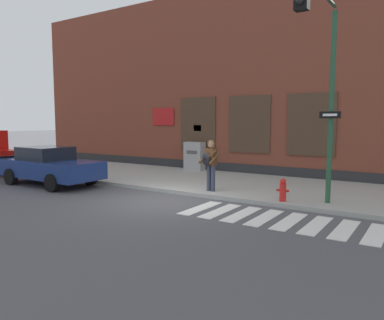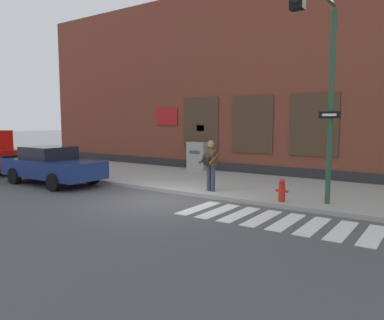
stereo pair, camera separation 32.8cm
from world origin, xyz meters
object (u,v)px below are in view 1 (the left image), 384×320
traffic_light (322,63)px  utility_box (195,156)px  red_car (49,166)px  fire_hydrant (283,190)px  busker (210,162)px

traffic_light → utility_box: (-7.32, 5.27, -3.24)m
red_car → utility_box: bearing=63.8°
traffic_light → fire_hydrant: size_ratio=8.18×
red_car → traffic_light: size_ratio=0.81×
utility_box → fire_hydrant: (6.14, -4.61, -0.35)m
red_car → fire_hydrant: size_ratio=6.61×
red_car → busker: bearing=15.1°
busker → fire_hydrant: bearing=-4.8°
red_car → utility_box: size_ratio=3.33×
red_car → fire_hydrant: red_car is taller
traffic_light → red_car: bearing=-175.3°
traffic_light → fire_hydrant: 3.83m
busker → utility_box: (-3.46, 4.38, -0.31)m
utility_box → fire_hydrant: size_ratio=1.98×
red_car → traffic_light: traffic_light is taller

